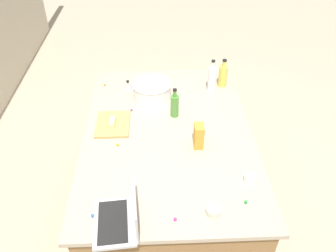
# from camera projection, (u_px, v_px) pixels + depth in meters

# --- Properties ---
(ground_plane) EXTENTS (12.00, 12.00, 0.00)m
(ground_plane) POSITION_uv_depth(u_px,v_px,m) (168.00, 212.00, 2.97)
(ground_plane) COLOR #B7A88E
(island_counter) EXTENTS (1.73, 1.18, 0.90)m
(island_counter) POSITION_uv_depth(u_px,v_px,m) (168.00, 176.00, 2.69)
(island_counter) COLOR olive
(island_counter) RESTS_ON ground
(laptop) EXTENTS (0.33, 0.25, 0.22)m
(laptop) POSITION_uv_depth(u_px,v_px,m) (122.00, 217.00, 1.79)
(laptop) COLOR #B7B7BC
(laptop) RESTS_ON island_counter
(mixing_bowl_large) EXTENTS (0.31, 0.31, 0.13)m
(mixing_bowl_large) POSITION_uv_depth(u_px,v_px,m) (152.00, 90.00, 2.70)
(mixing_bowl_large) COLOR white
(mixing_bowl_large) RESTS_ON island_counter
(bottle_vinegar) EXTENTS (0.06, 0.06, 0.27)m
(bottle_vinegar) POSITION_uv_depth(u_px,v_px,m) (212.00, 78.00, 2.77)
(bottle_vinegar) COLOR white
(bottle_vinegar) RESTS_ON island_counter
(bottle_olive) EXTENTS (0.06, 0.06, 0.23)m
(bottle_olive) POSITION_uv_depth(u_px,v_px,m) (175.00, 105.00, 2.50)
(bottle_olive) COLOR #4C8C38
(bottle_olive) RESTS_ON island_counter
(bottle_oil) EXTENTS (0.07, 0.07, 0.24)m
(bottle_oil) POSITION_uv_depth(u_px,v_px,m) (223.00, 75.00, 2.83)
(bottle_oil) COLOR #DBC64C
(bottle_oil) RESTS_ON island_counter
(cutting_board) EXTENTS (0.30, 0.24, 0.02)m
(cutting_board) POSITION_uv_depth(u_px,v_px,m) (113.00, 124.00, 2.46)
(cutting_board) COLOR tan
(cutting_board) RESTS_ON island_counter
(butter_stick_left) EXTENTS (0.11, 0.04, 0.04)m
(butter_stick_left) POSITION_uv_depth(u_px,v_px,m) (112.00, 122.00, 2.43)
(butter_stick_left) COLOR #F4E58C
(butter_stick_left) RESTS_ON cutting_board
(ramekin_small) EXTENTS (0.08, 0.08, 0.04)m
(ramekin_small) POSITION_uv_depth(u_px,v_px,m) (250.00, 178.00, 2.04)
(ramekin_small) COLOR white
(ramekin_small) RESTS_ON island_counter
(ramekin_medium) EXTENTS (0.08, 0.08, 0.04)m
(ramekin_medium) POSITION_uv_depth(u_px,v_px,m) (214.00, 211.00, 1.85)
(ramekin_medium) COLOR beige
(ramekin_medium) RESTS_ON island_counter
(kitchen_timer) EXTENTS (0.07, 0.07, 0.08)m
(kitchen_timer) POSITION_uv_depth(u_px,v_px,m) (128.00, 85.00, 2.83)
(kitchen_timer) COLOR #B2B2B7
(kitchen_timer) RESTS_ON island_counter
(candy_bag) EXTENTS (0.09, 0.06, 0.17)m
(candy_bag) POSITION_uv_depth(u_px,v_px,m) (199.00, 136.00, 2.24)
(candy_bag) COLOR gold
(candy_bag) RESTS_ON island_counter
(candy_0) EXTENTS (0.02, 0.02, 0.02)m
(candy_0) POSITION_uv_depth(u_px,v_px,m) (175.00, 219.00, 1.82)
(candy_0) COLOR #CC3399
(candy_0) RESTS_ON island_counter
(candy_1) EXTENTS (0.02, 0.02, 0.02)m
(candy_1) POSITION_uv_depth(u_px,v_px,m) (246.00, 202.00, 1.91)
(candy_1) COLOR green
(candy_1) RESTS_ON island_counter
(candy_2) EXTENTS (0.02, 0.02, 0.02)m
(candy_2) POSITION_uv_depth(u_px,v_px,m) (132.00, 110.00, 2.60)
(candy_2) COLOR #CC3399
(candy_2) RESTS_ON island_counter
(candy_3) EXTENTS (0.01, 0.01, 0.01)m
(candy_3) POSITION_uv_depth(u_px,v_px,m) (105.00, 85.00, 2.88)
(candy_3) COLOR orange
(candy_3) RESTS_ON island_counter
(candy_4) EXTENTS (0.02, 0.02, 0.02)m
(candy_4) POSITION_uv_depth(u_px,v_px,m) (93.00, 216.00, 1.84)
(candy_4) COLOR blue
(candy_4) RESTS_ON island_counter
(candy_5) EXTENTS (0.02, 0.02, 0.02)m
(candy_5) POSITION_uv_depth(u_px,v_px,m) (117.00, 145.00, 2.29)
(candy_5) COLOR yellow
(candy_5) RESTS_ON island_counter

